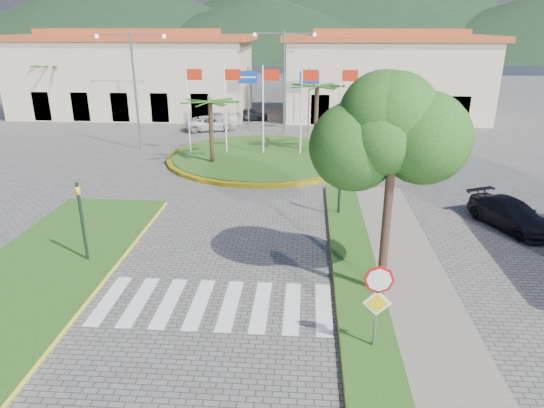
# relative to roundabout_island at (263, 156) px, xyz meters

# --- Properties ---
(ground) EXTENTS (160.00, 160.00, 0.00)m
(ground) POSITION_rel_roundabout_island_xyz_m (-0.00, -22.00, -0.17)
(ground) COLOR #575552
(ground) RESTS_ON ground
(sidewalk_right) EXTENTS (4.00, 28.00, 0.15)m
(sidewalk_right) POSITION_rel_roundabout_island_xyz_m (6.00, -20.00, -0.09)
(sidewalk_right) COLOR gray
(sidewalk_right) RESTS_ON ground
(verge_right) EXTENTS (1.60, 28.00, 0.18)m
(verge_right) POSITION_rel_roundabout_island_xyz_m (4.80, -20.00, -0.08)
(verge_right) COLOR #214D16
(verge_right) RESTS_ON ground
(median_left) EXTENTS (5.00, 14.00, 0.18)m
(median_left) POSITION_rel_roundabout_island_xyz_m (-6.50, -16.00, -0.08)
(median_left) COLOR #214D16
(median_left) RESTS_ON ground
(crosswalk) EXTENTS (8.00, 3.00, 0.01)m
(crosswalk) POSITION_rel_roundabout_island_xyz_m (-0.00, -18.00, -0.16)
(crosswalk) COLOR silver
(crosswalk) RESTS_ON ground
(roundabout_island) EXTENTS (12.70, 12.70, 6.00)m
(roundabout_island) POSITION_rel_roundabout_island_xyz_m (0.00, 0.00, 0.00)
(roundabout_island) COLOR yellow
(roundabout_island) RESTS_ON ground
(stop_sign) EXTENTS (0.80, 0.11, 2.65)m
(stop_sign) POSITION_rel_roundabout_island_xyz_m (4.90, -20.04, 1.62)
(stop_sign) COLOR slate
(stop_sign) RESTS_ON ground
(deciduous_tree) EXTENTS (3.60, 3.60, 6.80)m
(deciduous_tree) POSITION_rel_roundabout_island_xyz_m (5.50, -17.00, 5.01)
(deciduous_tree) COLOR black
(deciduous_tree) RESTS_ON ground
(traffic_light_left) EXTENTS (0.15, 0.18, 3.20)m
(traffic_light_left) POSITION_rel_roundabout_island_xyz_m (-5.20, -15.50, 1.77)
(traffic_light_left) COLOR black
(traffic_light_left) RESTS_ON ground
(traffic_light_right) EXTENTS (0.15, 0.18, 3.20)m
(traffic_light_right) POSITION_rel_roundabout_island_xyz_m (4.50, -10.00, 1.77)
(traffic_light_right) COLOR black
(traffic_light_right) RESTS_ON ground
(traffic_light_far) EXTENTS (0.18, 0.15, 3.20)m
(traffic_light_far) POSITION_rel_roundabout_island_xyz_m (8.00, 4.00, 1.77)
(traffic_light_far) COLOR black
(traffic_light_far) RESTS_ON ground
(direction_sign_west) EXTENTS (1.60, 0.14, 5.20)m
(direction_sign_west) POSITION_rel_roundabout_island_xyz_m (-2.00, 8.97, 3.36)
(direction_sign_west) COLOR slate
(direction_sign_west) RESTS_ON ground
(direction_sign_east) EXTENTS (1.60, 0.14, 5.20)m
(direction_sign_east) POSITION_rel_roundabout_island_xyz_m (3.00, 8.97, 3.36)
(direction_sign_east) COLOR slate
(direction_sign_east) RESTS_ON ground
(street_lamp_centre) EXTENTS (4.80, 0.16, 8.00)m
(street_lamp_centre) POSITION_rel_roundabout_island_xyz_m (1.00, 8.00, 4.33)
(street_lamp_centre) COLOR slate
(street_lamp_centre) RESTS_ON ground
(street_lamp_west) EXTENTS (4.80, 0.16, 8.00)m
(street_lamp_west) POSITION_rel_roundabout_island_xyz_m (-9.00, 2.00, 4.33)
(street_lamp_west) COLOR slate
(street_lamp_west) RESTS_ON ground
(building_left) EXTENTS (23.32, 9.54, 8.05)m
(building_left) POSITION_rel_roundabout_island_xyz_m (-14.00, 16.00, 3.73)
(building_left) COLOR beige
(building_left) RESTS_ON ground
(building_right) EXTENTS (19.08, 9.54, 8.05)m
(building_right) POSITION_rel_roundabout_island_xyz_m (10.00, 16.00, 3.73)
(building_right) COLOR beige
(building_right) RESTS_ON ground
(hill_far_west) EXTENTS (140.00, 140.00, 22.00)m
(hill_far_west) POSITION_rel_roundabout_island_xyz_m (-55.00, 118.00, 10.83)
(hill_far_west) COLOR black
(hill_far_west) RESTS_ON ground
(hill_far_mid) EXTENTS (180.00, 180.00, 30.00)m
(hill_far_mid) POSITION_rel_roundabout_island_xyz_m (15.00, 138.00, 14.83)
(hill_far_mid) COLOR black
(hill_far_mid) RESTS_ON ground
(hill_near_back) EXTENTS (110.00, 110.00, 16.00)m
(hill_near_back) POSITION_rel_roundabout_island_xyz_m (-10.00, 108.00, 7.83)
(hill_near_back) COLOR black
(hill_near_back) RESTS_ON ground
(white_van) EXTENTS (4.80, 3.37, 1.22)m
(white_van) POSITION_rel_roundabout_island_xyz_m (-5.17, 8.83, 0.44)
(white_van) COLOR silver
(white_van) RESTS_ON ground
(car_dark_a) EXTENTS (3.47, 1.89, 1.12)m
(car_dark_a) POSITION_rel_roundabout_island_xyz_m (-2.41, 13.47, 0.39)
(car_dark_a) COLOR black
(car_dark_a) RESTS_ON ground
(car_dark_b) EXTENTS (4.01, 2.68, 1.25)m
(car_dark_b) POSITION_rel_roundabout_island_xyz_m (10.38, 9.37, 0.45)
(car_dark_b) COLOR black
(car_dark_b) RESTS_ON ground
(car_side_right) EXTENTS (3.30, 4.59, 1.24)m
(car_side_right) POSITION_rel_roundabout_island_xyz_m (12.00, -10.77, 0.45)
(car_side_right) COLOR black
(car_side_right) RESTS_ON ground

